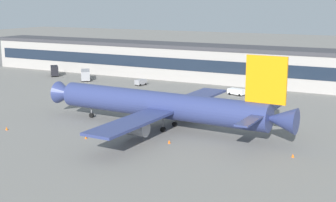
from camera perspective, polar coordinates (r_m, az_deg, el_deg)
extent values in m
plane|color=slate|center=(103.19, -2.97, -2.61)|extent=(600.00, 600.00, 0.00)
cube|color=#9E9993|center=(154.49, 8.13, 4.17)|extent=(194.21, 14.13, 10.61)
cube|color=#38383D|center=(153.82, 8.20, 6.35)|extent=(198.09, 14.41, 1.20)
cube|color=#192333|center=(147.79, 7.21, 4.05)|extent=(190.32, 0.16, 3.82)
cylinder|color=navy|center=(97.52, -1.09, -0.45)|extent=(47.35, 7.12, 5.45)
cone|color=navy|center=(112.28, -12.23, 0.93)|extent=(5.09, 5.35, 5.18)
cone|color=navy|center=(87.61, 13.41, -2.21)|extent=(6.17, 5.11, 4.91)
cube|color=orange|center=(87.02, 11.80, 2.54)|extent=(7.64, 0.77, 8.72)
cube|color=navy|center=(82.86, 10.00, -2.29)|extent=(2.75, 9.89, 0.30)
cube|color=navy|center=(93.96, 12.48, -0.70)|extent=(2.75, 9.89, 0.30)
cube|color=navy|center=(85.66, -4.51, -2.61)|extent=(6.75, 21.43, 0.50)
cube|color=navy|center=(108.19, 3.44, 0.48)|extent=(6.75, 21.43, 0.50)
cylinder|color=#99999E|center=(89.24, -3.87, -3.27)|extent=(4.60, 3.16, 3.00)
cylinder|color=#99999E|center=(106.24, 2.18, -0.77)|extent=(4.60, 3.16, 3.00)
cylinder|color=black|center=(108.56, -9.25, -1.72)|extent=(1.12, 0.54, 1.10)
cylinder|color=slate|center=(108.24, -9.27, -1.00)|extent=(0.24, 0.24, 2.24)
cylinder|color=black|center=(95.37, -0.61, -3.47)|extent=(1.12, 0.54, 1.10)
cylinder|color=slate|center=(95.01, -0.62, -2.66)|extent=(0.24, 0.24, 2.24)
cylinder|color=black|center=(99.49, 0.81, -2.82)|extent=(1.12, 0.54, 1.10)
cylinder|color=slate|center=(99.14, 0.81, -2.04)|extent=(0.24, 0.24, 2.24)
cube|color=gray|center=(148.71, -3.34, 2.33)|extent=(2.71, 3.94, 1.50)
cube|color=black|center=(149.38, -3.08, 2.49)|extent=(2.06, 1.62, 0.38)
cylinder|color=black|center=(150.35, -3.26, 2.15)|extent=(0.44, 0.75, 0.70)
cylinder|color=black|center=(149.15, -2.75, 2.07)|extent=(0.44, 0.75, 0.70)
cylinder|color=black|center=(148.55, -3.92, 2.02)|extent=(0.44, 0.75, 0.70)
cylinder|color=black|center=(147.33, -3.41, 1.94)|extent=(0.44, 0.75, 0.70)
cube|color=black|center=(172.04, -13.59, 3.61)|extent=(5.87, 6.00, 3.20)
cube|color=black|center=(173.59, -13.62, 3.90)|extent=(3.05, 3.04, 0.80)
cylinder|color=black|center=(174.31, -13.95, 3.17)|extent=(0.70, 0.71, 0.70)
cylinder|color=black|center=(174.39, -13.24, 3.21)|extent=(0.70, 0.71, 0.70)
cylinder|color=black|center=(170.16, -13.89, 2.96)|extent=(0.70, 0.71, 0.70)
cylinder|color=black|center=(170.24, -13.17, 3.00)|extent=(0.70, 0.71, 0.70)
cube|color=gray|center=(160.66, -9.97, 3.16)|extent=(7.36, 8.35, 3.00)
cube|color=black|center=(158.29, -9.97, 3.25)|extent=(3.84, 3.90, 0.75)
cylinder|color=black|center=(158.00, -9.49, 2.48)|extent=(0.67, 0.74, 0.70)
cylinder|color=black|center=(158.00, -10.40, 2.45)|extent=(0.67, 0.74, 0.70)
cylinder|color=black|center=(163.81, -9.52, 2.81)|extent=(0.67, 0.74, 0.70)
cylinder|color=black|center=(163.80, -10.40, 2.78)|extent=(0.67, 0.74, 0.70)
cube|color=white|center=(134.39, 8.35, 1.17)|extent=(5.27, 3.64, 1.40)
cube|color=black|center=(135.05, 7.88, 1.35)|extent=(2.19, 2.72, 0.35)
cylinder|color=black|center=(134.46, 7.47, 0.89)|extent=(0.75, 0.45, 0.70)
cylinder|color=black|center=(136.38, 8.01, 1.03)|extent=(0.75, 0.45, 0.70)
cylinder|color=black|center=(132.67, 8.67, 0.71)|extent=(0.75, 0.45, 0.70)
cylinder|color=black|center=(134.62, 9.21, 0.85)|extent=(0.75, 0.45, 0.70)
cone|color=#F2590C|center=(83.12, 14.88, -6.39)|extent=(0.52, 0.52, 0.65)
cone|color=#F2590C|center=(88.03, 0.14, -4.94)|extent=(0.54, 0.54, 0.67)
cone|color=#F2590C|center=(92.35, -9.92, -4.35)|extent=(0.44, 0.44, 0.55)
cone|color=#F2590C|center=(102.49, -18.97, -3.17)|extent=(0.52, 0.52, 0.65)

